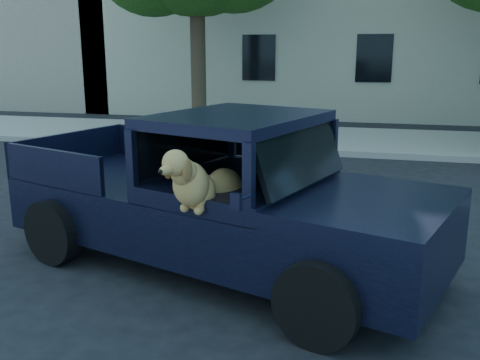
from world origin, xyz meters
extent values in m
plane|color=black|center=(0.00, 0.00, 0.00)|extent=(120.00, 120.00, 0.00)
cube|color=gray|center=(0.00, 9.20, 0.07)|extent=(60.00, 4.00, 0.15)
cylinder|color=#332619|center=(-4.00, 9.60, 2.20)|extent=(0.44, 0.44, 4.40)
cube|color=tan|center=(-15.00, 16.50, 4.00)|extent=(12.00, 6.00, 8.00)
cube|color=black|center=(-0.70, 0.20, 0.63)|extent=(5.57, 3.58, 0.66)
cube|color=black|center=(1.05, -0.40, 1.04)|extent=(2.07, 2.38, 0.16)
cube|color=black|center=(-0.46, 0.12, 1.80)|extent=(2.09, 2.32, 0.12)
cube|color=black|center=(0.30, -0.14, 1.45)|extent=(0.80, 1.71, 0.57)
cube|color=black|center=(-0.42, -0.37, 0.82)|extent=(0.70, 0.70, 0.38)
cube|color=black|center=(-0.11, -1.32, 1.28)|extent=(0.11, 0.08, 0.16)
camera|label=1|loc=(0.98, -5.64, 2.59)|focal=40.00mm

